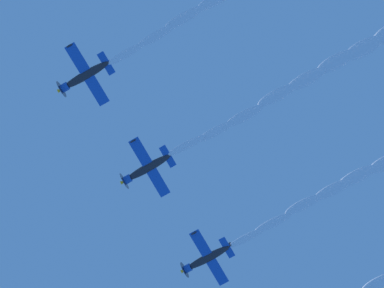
# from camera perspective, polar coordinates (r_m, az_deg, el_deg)

# --- Properties ---
(airplane_left_wingman) EXTENTS (7.48, 8.36, 2.62)m
(airplane_left_wingman) POSITION_cam_1_polar(r_m,az_deg,el_deg) (93.26, -8.11, 5.08)
(airplane_left_wingman) COLOR #232328
(airplane_right_wingman) EXTENTS (7.47, 8.35, 2.84)m
(airplane_right_wingman) POSITION_cam_1_polar(r_m,az_deg,el_deg) (95.74, -3.45, -1.86)
(airplane_right_wingman) COLOR #232328
(airplane_outer_left) EXTENTS (7.48, 8.36, 2.38)m
(airplane_outer_left) POSITION_cam_1_polar(r_m,az_deg,el_deg) (100.07, 1.07, -8.62)
(airplane_outer_left) COLOR #232328
(smoke_trail_right_wingman) EXTENTS (37.67, 11.05, 3.70)m
(smoke_trail_right_wingman) POSITION_cam_1_polar(r_m,az_deg,el_deg) (95.25, 11.15, 6.28)
(smoke_trail_right_wingman) COLOR white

